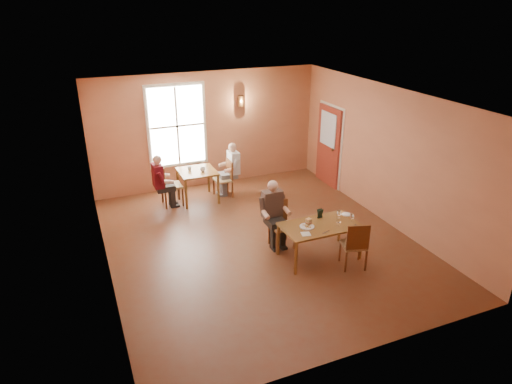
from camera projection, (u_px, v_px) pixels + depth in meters
name	position (u px, v px, depth m)	size (l,w,h in m)	color
ground	(260.00, 242.00, 9.48)	(6.00, 7.00, 0.01)	brown
wall_back	(207.00, 130.00, 11.85)	(6.00, 0.04, 3.00)	brown
wall_front	(365.00, 264.00, 5.92)	(6.00, 0.04, 3.00)	brown
wall_left	(99.00, 199.00, 7.83)	(0.04, 7.00, 3.00)	brown
wall_right	(386.00, 156.00, 9.94)	(0.04, 7.00, 3.00)	brown
ceiling	(260.00, 98.00, 8.29)	(6.00, 7.00, 0.04)	white
window	(177.00, 126.00, 11.45)	(1.36, 0.10, 1.96)	white
door	(328.00, 146.00, 12.05)	(0.12, 1.04, 2.10)	maroon
wall_sconce	(241.00, 101.00, 11.81)	(0.16, 0.16, 0.28)	brown
main_table	(319.00, 241.00, 8.81)	(1.48, 0.83, 0.69)	brown
chair_diner_main	(282.00, 225.00, 9.14)	(0.42, 0.42, 0.95)	brown
diner_main	(282.00, 218.00, 9.04)	(0.53, 0.53, 1.31)	#3B251D
chair_empty	(354.00, 244.00, 8.46)	(0.42, 0.42, 0.95)	#582F1F
plate_food	(307.00, 226.00, 8.59)	(0.28, 0.28, 0.04)	white
sandwich	(309.00, 222.00, 8.66)	(0.09, 0.09, 0.11)	tan
goblet_a	(339.00, 214.00, 8.87)	(0.08, 0.08, 0.19)	white
goblet_b	(352.00, 218.00, 8.75)	(0.07, 0.07, 0.18)	white
goblet_c	(339.00, 222.00, 8.59)	(0.08, 0.08, 0.19)	white
menu_stand	(320.00, 214.00, 8.92)	(0.11, 0.06, 0.19)	black
knife	(326.00, 232.00, 8.41)	(0.20, 0.02, 0.00)	silver
napkin	(306.00, 234.00, 8.34)	(0.17, 0.17, 0.01)	silver
side_plate	(346.00, 214.00, 9.08)	(0.18, 0.18, 0.01)	silver
sunglasses	(355.00, 226.00, 8.61)	(0.12, 0.04, 0.01)	black
second_table	(198.00, 185.00, 11.27)	(0.89, 0.89, 0.78)	brown
chair_diner_white	(223.00, 179.00, 11.47)	(0.41, 0.41, 0.94)	brown
diner_white	(224.00, 172.00, 11.41)	(0.52, 0.52, 1.30)	white
chair_diner_maroon	(172.00, 185.00, 10.99)	(0.46, 0.46, 1.03)	#4F2E16
diner_maroon	(170.00, 180.00, 10.93)	(0.51, 0.51, 1.28)	maroon
cup_a	(203.00, 169.00, 11.06)	(0.12, 0.12, 0.10)	white
cup_b	(190.00, 169.00, 11.12)	(0.10, 0.10, 0.09)	silver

